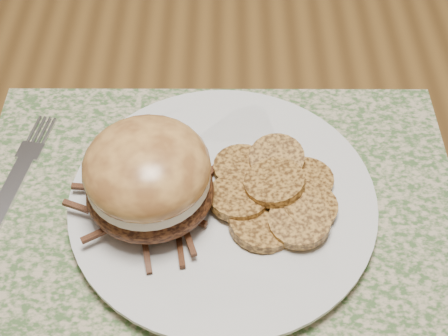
% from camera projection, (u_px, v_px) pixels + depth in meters
% --- Properties ---
extents(dining_table, '(1.50, 0.90, 0.75)m').
position_uv_depth(dining_table, '(282.00, 174.00, 0.70)').
color(dining_table, brown).
rests_on(dining_table, ground).
extents(placemat, '(0.45, 0.33, 0.00)m').
position_uv_depth(placemat, '(217.00, 217.00, 0.57)').
color(placemat, '#426132').
rests_on(placemat, dining_table).
extents(dinner_plate, '(0.26, 0.26, 0.02)m').
position_uv_depth(dinner_plate, '(223.00, 202.00, 0.56)').
color(dinner_plate, silver).
rests_on(dinner_plate, placemat).
extents(pork_sandwich, '(0.11, 0.11, 0.08)m').
position_uv_depth(pork_sandwich, '(148.00, 178.00, 0.52)').
color(pork_sandwich, black).
rests_on(pork_sandwich, dinner_plate).
extents(roasted_potatoes, '(0.13, 0.14, 0.03)m').
position_uv_depth(roasted_potatoes, '(274.00, 192.00, 0.55)').
color(roasted_potatoes, '#AD7832').
rests_on(roasted_potatoes, dinner_plate).
extents(fork, '(0.05, 0.19, 0.00)m').
position_uv_depth(fork, '(10.00, 191.00, 0.58)').
color(fork, silver).
rests_on(fork, placemat).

